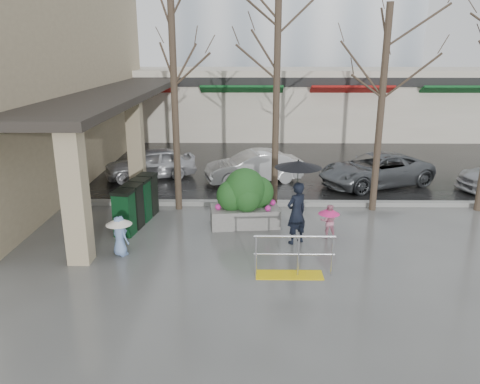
{
  "coord_description": "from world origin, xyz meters",
  "views": [
    {
      "loc": [
        0.26,
        -11.28,
        5.18
      ],
      "look_at": [
        0.09,
        1.31,
        1.3
      ],
      "focal_mm": 35.0,
      "sensor_mm": 36.0,
      "label": 1
    }
  ],
  "objects_px": {
    "handrail": "(292,261)",
    "planter": "(245,198)",
    "child_pink": "(329,218)",
    "car_c": "(375,170)",
    "tree_west": "(173,52)",
    "woman": "(297,195)",
    "car_a": "(150,163)",
    "child_blue": "(120,231)",
    "car_b": "(254,167)",
    "tree_mideast": "(385,59)",
    "tree_midwest": "(278,46)",
    "news_boxes": "(137,203)"
  },
  "relations": [
    {
      "from": "woman",
      "to": "car_a",
      "type": "relative_size",
      "value": 0.64
    },
    {
      "from": "child_pink",
      "to": "car_b",
      "type": "xyz_separation_m",
      "value": [
        -2.05,
        5.77,
        0.05
      ]
    },
    {
      "from": "news_boxes",
      "to": "woman",
      "type": "bearing_deg",
      "value": -7.06
    },
    {
      "from": "child_pink",
      "to": "car_c",
      "type": "distance_m",
      "value": 5.99
    },
    {
      "from": "planter",
      "to": "car_c",
      "type": "xyz_separation_m",
      "value": [
        5.08,
        4.39,
        -0.22
      ]
    },
    {
      "from": "child_blue",
      "to": "car_c",
      "type": "height_order",
      "value": "car_c"
    },
    {
      "from": "planter",
      "to": "handrail",
      "type": "bearing_deg",
      "value": -71.29
    },
    {
      "from": "planter",
      "to": "car_b",
      "type": "height_order",
      "value": "planter"
    },
    {
      "from": "tree_mideast",
      "to": "woman",
      "type": "height_order",
      "value": "tree_mideast"
    },
    {
      "from": "tree_mideast",
      "to": "woman",
      "type": "relative_size",
      "value": 2.73
    },
    {
      "from": "child_pink",
      "to": "car_a",
      "type": "bearing_deg",
      "value": -39.68
    },
    {
      "from": "handrail",
      "to": "planter",
      "type": "bearing_deg",
      "value": 108.71
    },
    {
      "from": "tree_mideast",
      "to": "news_boxes",
      "type": "distance_m",
      "value": 8.77
    },
    {
      "from": "planter",
      "to": "car_b",
      "type": "relative_size",
      "value": 0.56
    },
    {
      "from": "handrail",
      "to": "tree_midwest",
      "type": "distance_m",
      "value": 6.83
    },
    {
      "from": "news_boxes",
      "to": "child_blue",
      "type": "bearing_deg",
      "value": -78.48
    },
    {
      "from": "child_pink",
      "to": "news_boxes",
      "type": "height_order",
      "value": "news_boxes"
    },
    {
      "from": "car_b",
      "to": "tree_west",
      "type": "bearing_deg",
      "value": -52.75
    },
    {
      "from": "child_blue",
      "to": "child_pink",
      "type": "bearing_deg",
      "value": -129.47
    },
    {
      "from": "tree_midwest",
      "to": "planter",
      "type": "xyz_separation_m",
      "value": [
        -0.96,
        -1.48,
        -4.38
      ]
    },
    {
      "from": "child_blue",
      "to": "tree_mideast",
      "type": "bearing_deg",
      "value": -115.97
    },
    {
      "from": "child_blue",
      "to": "car_b",
      "type": "bearing_deg",
      "value": -79.04
    },
    {
      "from": "child_pink",
      "to": "car_a",
      "type": "distance_m",
      "value": 8.92
    },
    {
      "from": "car_b",
      "to": "car_c",
      "type": "relative_size",
      "value": 0.84
    },
    {
      "from": "handrail",
      "to": "woman",
      "type": "xyz_separation_m",
      "value": [
        0.28,
        1.96,
        1.02
      ]
    },
    {
      "from": "tree_mideast",
      "to": "tree_west",
      "type": "bearing_deg",
      "value": -180.0
    },
    {
      "from": "handrail",
      "to": "tree_west",
      "type": "distance_m",
      "value": 7.52
    },
    {
      "from": "handrail",
      "to": "car_b",
      "type": "distance_m",
      "value": 8.19
    },
    {
      "from": "tree_west",
      "to": "woman",
      "type": "bearing_deg",
      "value": -37.95
    },
    {
      "from": "planter",
      "to": "car_b",
      "type": "xyz_separation_m",
      "value": [
        0.32,
        4.83,
        -0.22
      ]
    },
    {
      "from": "tree_midwest",
      "to": "tree_mideast",
      "type": "height_order",
      "value": "tree_midwest"
    },
    {
      "from": "tree_midwest",
      "to": "car_b",
      "type": "height_order",
      "value": "tree_midwest"
    },
    {
      "from": "child_pink",
      "to": "planter",
      "type": "distance_m",
      "value": 2.57
    },
    {
      "from": "car_a",
      "to": "handrail",
      "type": "bearing_deg",
      "value": 11.12
    },
    {
      "from": "tree_west",
      "to": "car_a",
      "type": "distance_m",
      "value": 6.14
    },
    {
      "from": "handrail",
      "to": "child_pink",
      "type": "height_order",
      "value": "handrail"
    },
    {
      "from": "news_boxes",
      "to": "car_b",
      "type": "bearing_deg",
      "value": 62.47
    },
    {
      "from": "car_a",
      "to": "news_boxes",
      "type": "bearing_deg",
      "value": -12.31
    },
    {
      "from": "handrail",
      "to": "car_b",
      "type": "xyz_separation_m",
      "value": [
        -0.8,
        8.14,
        0.25
      ]
    },
    {
      "from": "tree_midwest",
      "to": "child_blue",
      "type": "bearing_deg",
      "value": -138.58
    },
    {
      "from": "handrail",
      "to": "child_blue",
      "type": "relative_size",
      "value": 1.76
    },
    {
      "from": "woman",
      "to": "tree_midwest",
      "type": "bearing_deg",
      "value": -115.6
    },
    {
      "from": "tree_mideast",
      "to": "child_pink",
      "type": "distance_m",
      "value": 5.28
    },
    {
      "from": "planter",
      "to": "car_a",
      "type": "relative_size",
      "value": 0.58
    },
    {
      "from": "car_b",
      "to": "news_boxes",
      "type": "bearing_deg",
      "value": -52.66
    },
    {
      "from": "planter",
      "to": "news_boxes",
      "type": "distance_m",
      "value": 3.31
    },
    {
      "from": "child_pink",
      "to": "car_c",
      "type": "bearing_deg",
      "value": -111.66
    },
    {
      "from": "tree_mideast",
      "to": "planter",
      "type": "relative_size",
      "value": 3.02
    },
    {
      "from": "woman",
      "to": "child_pink",
      "type": "xyz_separation_m",
      "value": [
        0.97,
        0.41,
        -0.82
      ]
    },
    {
      "from": "child_pink",
      "to": "car_c",
      "type": "height_order",
      "value": "car_c"
    }
  ]
}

